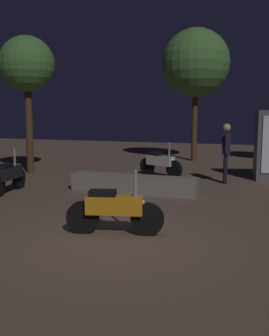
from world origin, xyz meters
TOP-DOWN VIEW (x-y plane):
  - ground_plane at (0.00, 0.00)m, footprint 40.00×40.00m
  - motorcycle_orange_foreground at (-0.15, 0.29)m, footprint 1.64×0.51m
  - motorcycle_black_parked_left at (-4.02, 2.63)m, footprint 0.44×1.66m
  - motorcycle_white_parked_right at (-1.09, 6.44)m, footprint 1.57×0.74m
  - person_rider_beside at (1.03, 5.85)m, footprint 0.28×0.67m
  - tree_left_bg at (-5.39, 5.62)m, footprint 1.81×1.81m
  - tree_center_bg at (-0.86, 10.85)m, footprint 2.79×2.79m
  - planter_wall_low at (-1.03, 3.69)m, footprint 3.29×0.50m

SIDE VIEW (x-z plane):
  - ground_plane at x=0.00m, z-range 0.00..0.00m
  - planter_wall_low at x=-1.03m, z-range 0.00..0.45m
  - motorcycle_orange_foreground at x=-0.15m, z-range -0.12..0.99m
  - motorcycle_black_parked_left at x=-4.02m, z-range -0.12..0.99m
  - motorcycle_white_parked_right at x=-1.09m, z-range -0.12..0.99m
  - person_rider_beside at x=1.03m, z-range 0.17..1.89m
  - tree_left_bg at x=-5.39m, z-range 1.29..5.79m
  - tree_center_bg at x=-0.86m, z-range 1.30..6.73m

